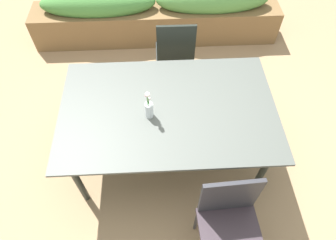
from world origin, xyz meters
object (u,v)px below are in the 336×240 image
Objects in this scene: chair_far_side at (175,53)px; dining_table at (168,112)px; chair_near_right at (230,222)px; planter_box at (157,14)px; flower_vase at (149,107)px.

dining_table is at bearing -97.27° from chair_far_side.
dining_table is 1.03m from chair_near_right.
chair_near_right is 0.27× the size of planter_box.
flower_vase is (-0.16, -0.08, 0.17)m from dining_table.
chair_near_right is at bearing -80.58° from chair_far_side.
chair_far_side is (0.12, 0.92, -0.14)m from dining_table.
flower_vase reaches higher than chair_far_side.
planter_box is (0.11, 1.99, -0.49)m from flower_vase.
chair_far_side is at bearing 74.10° from flower_vase.
flower_vase is 2.05m from planter_box.
chair_far_side is 1.08m from flower_vase.
chair_near_right is at bearing -80.71° from planter_box.
planter_box is (-0.17, 0.99, -0.18)m from chair_far_side.
chair_near_right is (0.42, -0.92, -0.18)m from dining_table.
dining_table is 6.20× the size of flower_vase.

